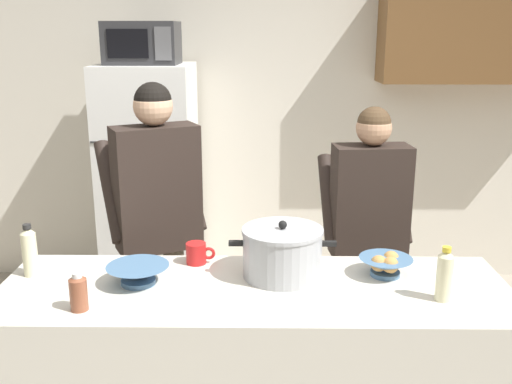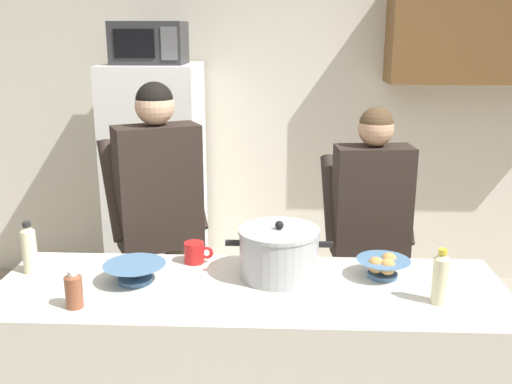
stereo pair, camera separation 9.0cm
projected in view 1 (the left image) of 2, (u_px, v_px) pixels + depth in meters
The scene contains 12 objects.
back_wall_unit at pixel (291, 103), 4.44m from camera, with size 6.00×0.48×2.60m.
refrigerator at pixel (150, 185), 4.20m from camera, with size 0.64×0.68×1.71m.
microwave at pixel (143, 43), 3.91m from camera, with size 0.48×0.37×0.28m.
person_near_pot at pixel (157, 204), 3.04m from camera, with size 0.62×0.58×1.69m.
person_by_sink at pixel (368, 218), 3.12m from camera, with size 0.50×0.44×1.56m.
cooking_pot at pixel (282, 252), 2.47m from camera, with size 0.45×0.34×0.25m.
coffee_mug at pixel (197, 253), 2.62m from camera, with size 0.13×0.09×0.10m.
bread_bowl at pixel (386, 265), 2.48m from camera, with size 0.23×0.23×0.10m.
empty_bowl at pixel (138, 273), 2.41m from camera, with size 0.26×0.26×0.08m.
bottle_near_edge at pixel (78, 292), 2.18m from camera, with size 0.07×0.07×0.15m.
bottle_mid_counter at pixel (444, 274), 2.24m from camera, with size 0.06×0.06×0.22m.
bottle_far_corner at pixel (30, 251), 2.47m from camera, with size 0.06×0.06×0.23m.
Camera 1 is at (0.03, -2.20, 1.94)m, focal length 41.00 mm.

